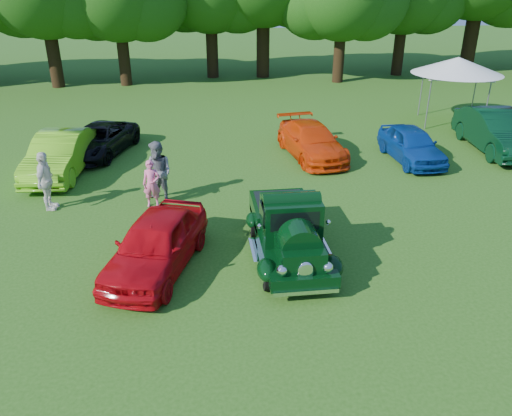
{
  "coord_description": "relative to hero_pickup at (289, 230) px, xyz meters",
  "views": [
    {
      "loc": [
        -0.84,
        -10.04,
        6.52
      ],
      "look_at": [
        0.58,
        1.41,
        1.1
      ],
      "focal_mm": 35.0,
      "sensor_mm": 36.0,
      "label": 1
    }
  ],
  "objects": [
    {
      "name": "back_car_orange",
      "position": [
        2.27,
        7.41,
        -0.08
      ],
      "size": [
        2.37,
        4.6,
        1.28
      ],
      "primitive_type": "imported",
      "rotation": [
        0.0,
        0.0,
        0.14
      ],
      "color": "red",
      "rests_on": "ground"
    },
    {
      "name": "back_car_green",
      "position": [
        9.81,
        7.22,
        0.1
      ],
      "size": [
        2.18,
        5.08,
        1.63
      ],
      "primitive_type": "imported",
      "rotation": [
        0.0,
        0.0,
        -0.09
      ],
      "color": "black",
      "rests_on": "ground"
    },
    {
      "name": "spectator_pink",
      "position": [
        -3.6,
        3.47,
        0.02
      ],
      "size": [
        0.56,
        0.39,
        1.48
      ],
      "primitive_type": "imported",
      "rotation": [
        0.0,
        0.0,
        -0.06
      ],
      "color": "#E65E8F",
      "rests_on": "ground"
    },
    {
      "name": "back_car_black",
      "position": [
        -6.02,
        8.73,
        -0.13
      ],
      "size": [
        3.14,
        4.62,
        1.17
      ],
      "primitive_type": "imported",
      "rotation": [
        0.0,
        0.0,
        -0.31
      ],
      "color": "black",
      "rests_on": "ground"
    },
    {
      "name": "red_convertible",
      "position": [
        -3.26,
        -0.21,
        -0.04
      ],
      "size": [
        2.82,
        4.29,
        1.36
      ],
      "primitive_type": "imported",
      "rotation": [
        0.0,
        0.0,
        -0.33
      ],
      "color": "#B1070E",
      "rests_on": "ground"
    },
    {
      "name": "ground",
      "position": [
        -1.33,
        -0.81,
        -0.72
      ],
      "size": [
        120.0,
        120.0,
        0.0
      ],
      "primitive_type": "plane",
      "color": "#224F12",
      "rests_on": "ground"
    },
    {
      "name": "spectator_white",
      "position": [
        -6.71,
        3.63,
        0.19
      ],
      "size": [
        0.52,
        1.1,
        1.82
      ],
      "primitive_type": "imported",
      "rotation": [
        0.0,
        0.0,
        1.5
      ],
      "color": "silver",
      "rests_on": "ground"
    },
    {
      "name": "canopy_tent",
      "position": [
        9.96,
        11.41,
        1.96
      ],
      "size": [
        5.12,
        5.12,
        3.08
      ],
      "rotation": [
        0.0,
        0.0,
        -0.29
      ],
      "color": "silver",
      "rests_on": "ground"
    },
    {
      "name": "back_car_blue",
      "position": [
        5.95,
        6.49,
        -0.07
      ],
      "size": [
        1.63,
        3.84,
        1.29
      ],
      "primitive_type": "imported",
      "rotation": [
        0.0,
        0.0,
        0.03
      ],
      "color": "navy",
      "rests_on": "ground"
    },
    {
      "name": "back_car_lime",
      "position": [
        -7.01,
        6.65,
        0.02
      ],
      "size": [
        1.9,
        4.56,
        1.47
      ],
      "primitive_type": "imported",
      "rotation": [
        0.0,
        0.0,
        -0.08
      ],
      "color": "#5FB317",
      "rests_on": "ground"
    },
    {
      "name": "hero_pickup",
      "position": [
        0.0,
        0.0,
        0.0
      ],
      "size": [
        1.98,
        4.24,
        1.66
      ],
      "color": "black",
      "rests_on": "ground"
    },
    {
      "name": "spectator_grey",
      "position": [
        -3.4,
        3.84,
        0.25
      ],
      "size": [
        1.19,
        1.17,
        1.93
      ],
      "primitive_type": "imported",
      "rotation": [
        0.0,
        0.0,
        -0.71
      ],
      "color": "slate",
      "rests_on": "ground"
    }
  ]
}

